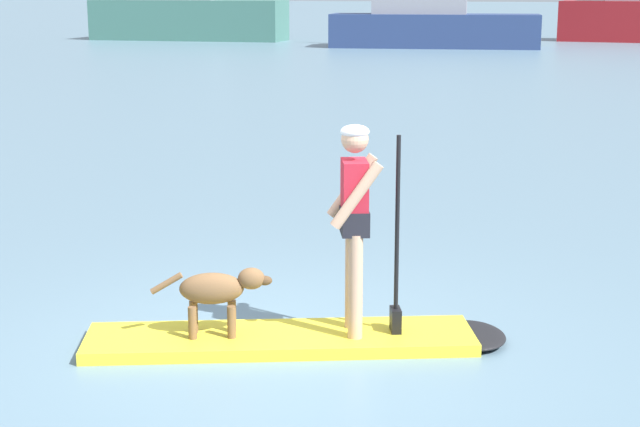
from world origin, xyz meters
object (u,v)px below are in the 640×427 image
Objects in this scene: person_paddler at (356,214)px; paddleboard at (308,339)px; moored_boat_outer at (185,8)px; moored_boat_far_starboard at (430,18)px; dog at (218,291)px.

paddleboard is at bearing -157.35° from person_paddler.
moored_boat_outer is at bearing 117.89° from paddleboard.
paddleboard is 41.73m from moored_boat_far_starboard.
dog is at bearing -62.97° from moored_boat_outer.
person_paddler is at bearing -61.66° from moored_boat_outer.
moored_boat_far_starboard reaches higher than moored_boat_outer.
paddleboard is at bearing -62.11° from moored_boat_outer.
person_paddler reaches higher than dog.
dog is (-1.04, -0.43, -0.62)m from person_paddler.
person_paddler is 49.04m from moored_boat_outer.
moored_boat_outer is (-23.28, 43.15, 0.65)m from person_paddler.
dog is at bearing -79.37° from moored_boat_far_starboard.
moored_boat_far_starboard is at bearing 101.61° from paddleboard.
moored_boat_outer is at bearing 170.41° from moored_boat_far_starboard.
moored_boat_outer reaches higher than person_paddler.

